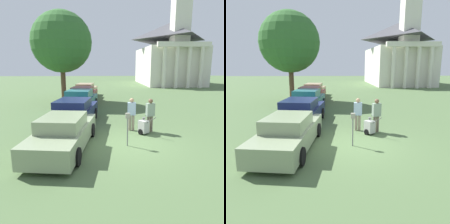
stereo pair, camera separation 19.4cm
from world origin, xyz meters
TOP-DOWN VIEW (x-y plane):
  - ground_plane at (0.00, 0.00)m, footprint 120.00×120.00m
  - parked_car_sage at (-2.69, -0.29)m, footprint 2.42×5.18m
  - parked_car_navy at (-2.69, 3.26)m, footprint 2.60×5.41m
  - parked_car_teal at (-2.69, 7.24)m, footprint 2.52×5.16m
  - parked_car_maroon at (-2.69, 10.26)m, footprint 2.49×5.08m
  - parked_car_tan at (-2.69, 14.16)m, footprint 2.43×5.44m
  - parking_meter at (-0.09, -0.15)m, footprint 0.18×0.09m
  - person_worker at (0.40, 2.06)m, footprint 0.44×0.27m
  - person_supervisor at (1.30, 1.76)m, footprint 0.46×0.32m
  - equipment_cart at (0.91, 1.41)m, footprint 0.72×0.92m
  - church at (10.88, 29.64)m, footprint 9.30×14.72m
  - shade_tree at (-4.54, 11.56)m, footprint 5.36×5.36m

SIDE VIEW (x-z plane):
  - ground_plane at x=0.00m, z-range 0.00..0.00m
  - equipment_cart at x=0.91m, z-range -0.11..0.89m
  - parked_car_sage at x=-2.69m, z-range -0.05..1.35m
  - parked_car_tan at x=-2.69m, z-range -0.04..1.42m
  - parked_car_navy at x=-2.69m, z-range -0.05..1.44m
  - parked_car_maroon at x=-2.69m, z-range -0.05..1.46m
  - parked_car_teal at x=-2.69m, z-range -0.06..1.52m
  - person_worker at x=0.40m, z-range 0.12..1.82m
  - person_supervisor at x=1.30m, z-range 0.12..1.83m
  - parking_meter at x=-0.09m, z-range 0.28..1.69m
  - shade_tree at x=-4.54m, z-range 1.31..9.32m
  - church at x=10.88m, z-range -7.26..19.48m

